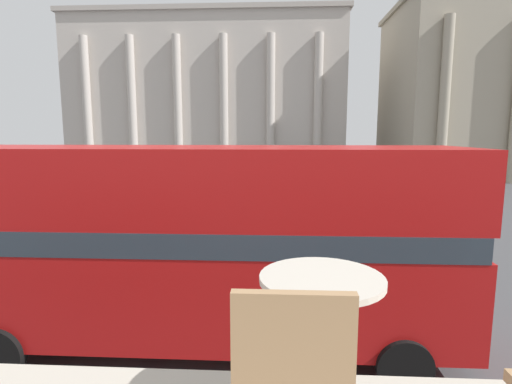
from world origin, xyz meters
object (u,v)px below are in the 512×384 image
Objects in this scene: plaza_building_left at (211,97)px; traffic_light_far at (353,168)px; double_decker_bus at (206,241)px; pedestrian_olive at (6,234)px; plaza_building_right at (509,91)px; pedestrian_grey at (85,214)px; pedestrian_blue at (161,188)px; pedestrian_white at (159,192)px; traffic_light_mid at (247,176)px; cafe_dining_table at (321,315)px; car_white at (169,185)px; traffic_light_near at (446,190)px.

plaza_building_left reaches higher than traffic_light_far.
double_decker_bus reaches higher than pedestrian_olive.
plaza_building_right is 13.68× the size of pedestrian_grey.
pedestrian_white is at bearing 62.14° from pedestrian_blue.
pedestrian_grey is at bearing -153.68° from pedestrian_olive.
pedestrian_white is at bearing -143.58° from pedestrian_olive.
pedestrian_grey is (-6.57, -5.43, -1.10)m from traffic_light_mid.
traffic_light_far is at bearing 74.57° from double_decker_bus.
plaza_building_left reaches higher than cafe_dining_table.
traffic_light_far is 1.80× the size of pedestrian_grey.
double_decker_bus is 5.66× the size of pedestrian_grey.
traffic_light_mid is 9.41m from car_white.
plaza_building_left reaches higher than car_white.
traffic_light_mid is at bearing 111.39° from pedestrian_grey.
cafe_dining_table is 0.03× the size of plaza_building_right.
pedestrian_olive is 3.36m from pedestrian_grey.
double_decker_bus is 6.32× the size of pedestrian_olive.
traffic_light_mid is 1.01× the size of traffic_light_far.
double_decker_bus is 6.23× the size of pedestrian_white.
double_decker_bus is 18.11m from pedestrian_blue.
pedestrian_grey is at bearing -139.41° from plaza_building_right.
pedestrian_white is (-7.34, 21.61, -2.65)m from cafe_dining_table.
traffic_light_mid is 6.49m from pedestrian_blue.
pedestrian_blue is (-5.68, 2.94, -1.12)m from traffic_light_mid.
traffic_light_far is (6.53, 19.73, -0.21)m from double_decker_bus.
plaza_building_right is (25.58, 36.48, 6.51)m from double_decker_bus.
car_white is at bearing -135.99° from pedestrian_olive.
plaza_building_right is 7.52× the size of traffic_light_mid.
cafe_dining_table is at bearing 12.11° from pedestrian_grey.
traffic_light_near is at bearing 100.85° from pedestrian_blue.
traffic_light_near reaches higher than pedestrian_grey.
traffic_light_near reaches higher than pedestrian_olive.
pedestrian_white is (-12.80, 9.86, -1.64)m from traffic_light_near.
traffic_light_mid is at bearing -171.16° from car_white.
double_decker_bus is 45.03m from plaza_building_right.
car_white is (-6.25, 6.89, -1.43)m from traffic_light_mid.
pedestrian_white is at bearing 155.45° from car_white.
pedestrian_blue is at bearing -87.96° from plaza_building_left.
car_white is at bearing -154.26° from plaza_building_right.
plaza_building_left is at bearing 31.74° from pedestrian_white.
traffic_light_near is 17.23m from pedestrian_blue.
pedestrian_grey is (-0.32, -12.31, 0.33)m from car_white.
cafe_dining_table is 0.42× the size of pedestrian_blue.
pedestrian_grey is 1.02× the size of pedestrian_blue.
cafe_dining_table is at bearing -79.98° from plaza_building_left.
pedestrian_white reaches higher than pedestrian_olive.
traffic_light_near is at bearing -171.35° from car_white.
cafe_dining_table is 0.19× the size of traffic_light_near.
car_white is 4.01m from pedestrian_blue.
pedestrian_blue is (0.57, -3.95, 0.31)m from car_white.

